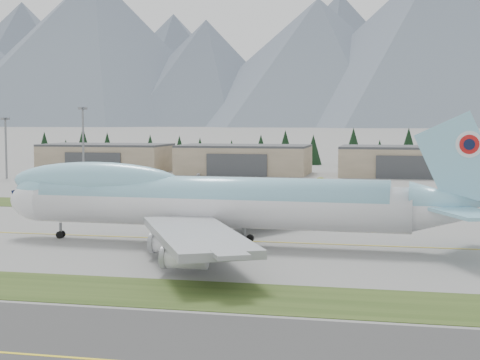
% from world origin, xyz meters
% --- Properties ---
extents(ground, '(7000.00, 7000.00, 0.00)m').
position_xyz_m(ground, '(0.00, 0.00, 0.00)').
color(ground, slate).
rests_on(ground, ground).
extents(grass_strip_near, '(400.00, 14.00, 0.08)m').
position_xyz_m(grass_strip_near, '(0.00, -38.00, 0.00)').
color(grass_strip_near, '#2C4217').
rests_on(grass_strip_near, ground).
extents(grass_strip_far, '(400.00, 18.00, 0.08)m').
position_xyz_m(grass_strip_far, '(0.00, 45.00, 0.00)').
color(grass_strip_far, '#2C4217').
rests_on(grass_strip_far, ground).
extents(taxiway_line_main, '(400.00, 0.40, 0.02)m').
position_xyz_m(taxiway_line_main, '(0.00, 0.00, 0.00)').
color(taxiway_line_main, yellow).
rests_on(taxiway_line_main, ground).
extents(boeing_747_freighter, '(81.49, 70.82, 21.60)m').
position_xyz_m(boeing_747_freighter, '(11.93, -4.02, 7.12)').
color(boeing_747_freighter, white).
rests_on(boeing_747_freighter, ground).
extents(hangar_left, '(48.00, 26.60, 10.80)m').
position_xyz_m(hangar_left, '(-70.00, 149.90, 5.39)').
color(hangar_left, gray).
rests_on(hangar_left, ground).
extents(hangar_center, '(48.00, 26.60, 10.80)m').
position_xyz_m(hangar_center, '(-15.00, 149.90, 5.39)').
color(hangar_center, gray).
rests_on(hangar_center, ground).
extents(hangar_right, '(48.00, 26.60, 10.80)m').
position_xyz_m(hangar_right, '(45.00, 149.90, 5.39)').
color(hangar_right, gray).
rests_on(hangar_right, ground).
extents(floodlight_masts, '(185.06, 9.50, 24.39)m').
position_xyz_m(floodlight_masts, '(-41.08, 110.45, 15.75)').
color(floodlight_masts, slate).
rests_on(floodlight_masts, ground).
extents(service_vehicle_a, '(1.71, 3.23, 1.05)m').
position_xyz_m(service_vehicle_a, '(-28.74, 135.03, 0.00)').
color(service_vehicle_a, white).
rests_on(service_vehicle_a, ground).
extents(service_vehicle_b, '(3.31, 2.46, 1.04)m').
position_xyz_m(service_vehicle_b, '(16.50, 125.03, 0.00)').
color(service_vehicle_b, gold).
rests_on(service_vehicle_b, ground).
extents(service_vehicle_c, '(2.01, 3.98, 1.11)m').
position_xyz_m(service_vehicle_c, '(54.96, 140.00, 0.00)').
color(service_vehicle_c, '#BCBCC1').
rests_on(service_vehicle_c, ground).
extents(conifer_belt, '(273.03, 15.26, 16.75)m').
position_xyz_m(conifer_belt, '(-0.01, 212.06, 7.24)').
color(conifer_belt, black).
rests_on(conifer_belt, ground).
extents(mountain_ridge_front, '(4250.50, 1207.91, 507.57)m').
position_xyz_m(mountain_ridge_front, '(-100.15, 2174.96, 221.62)').
color(mountain_ridge_front, '#4D5567').
rests_on(mountain_ridge_front, ground).
extents(mountain_ridge_rear, '(4496.50, 1077.13, 538.57)m').
position_xyz_m(mountain_ridge_rear, '(10.24, 2900.00, 261.41)').
color(mountain_ridge_rear, '#4D5567').
rests_on(mountain_ridge_rear, ground).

